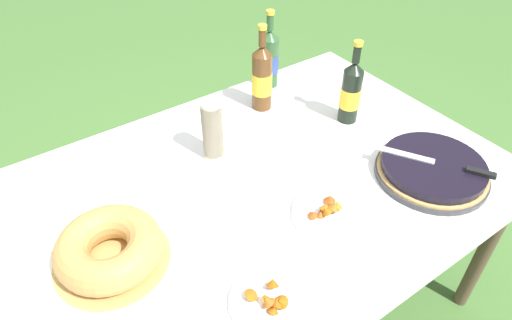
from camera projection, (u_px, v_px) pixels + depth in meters
name	position (u px, v px, depth m)	size (l,w,h in m)	color
ground_plane	(251.00, 311.00, 1.98)	(16.00, 16.00, 0.00)	#4C7A38
garden_table	(249.00, 199.00, 1.54)	(1.69, 1.09, 0.75)	brown
tablecloth	(249.00, 188.00, 1.50)	(1.70, 1.10, 0.10)	white
berry_tart	(432.00, 170.00, 1.51)	(0.37, 0.37, 0.06)	#38383D
serving_knife	(444.00, 164.00, 1.48)	(0.21, 0.33, 0.01)	silver
bundt_cake	(109.00, 249.00, 1.23)	(0.32, 0.32, 0.10)	tan
cup_stack	(213.00, 130.00, 1.53)	(0.07, 0.07, 0.23)	beige
cider_bottle_green	(269.00, 58.00, 1.90)	(0.08, 0.08, 0.33)	#2D562D
cider_bottle_amber	(262.00, 78.00, 1.76)	(0.08, 0.08, 0.35)	brown
juice_bottle_red	(351.00, 92.00, 1.70)	(0.08, 0.08, 0.33)	black
snack_plate_near	(330.00, 212.00, 1.38)	(0.24, 0.24, 0.06)	white
snack_plate_left	(267.00, 300.00, 1.15)	(0.19, 0.19, 0.05)	white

